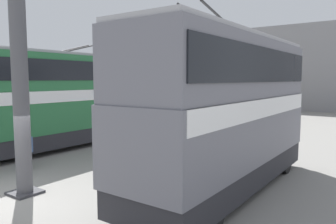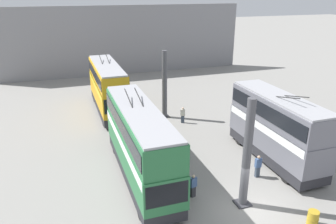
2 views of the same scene
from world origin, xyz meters
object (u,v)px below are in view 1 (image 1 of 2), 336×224
(bus_right_far, at_px, (191,88))
(person_by_right_row, at_px, (27,150))
(bus_left_near, at_px, (226,104))
(person_aisle_midway, at_px, (231,125))
(person_by_left_row, at_px, (134,164))
(bus_right_mid, at_px, (56,95))

(bus_right_far, bearing_deg, person_by_right_row, -171.55)
(bus_left_near, bearing_deg, person_aisle_midway, 23.39)
(bus_left_near, bearing_deg, person_by_left_row, 124.54)
(bus_right_mid, height_order, person_aisle_midway, bus_right_mid)
(bus_right_far, xyz_separation_m, person_by_right_row, (-16.66, -2.47, -2.03))
(bus_right_mid, relative_size, person_by_right_row, 7.30)
(person_by_left_row, height_order, person_aisle_midway, person_by_left_row)
(person_aisle_midway, bearing_deg, person_by_right_row, 9.97)
(person_by_left_row, bearing_deg, bus_left_near, -58.34)
(bus_right_mid, height_order, person_by_left_row, bus_right_mid)
(bus_right_far, distance_m, person_aisle_midway, 8.41)
(bus_right_far, bearing_deg, person_by_left_row, -154.81)
(bus_right_far, distance_m, person_by_left_row, 17.74)
(bus_left_near, xyz_separation_m, person_by_right_row, (-2.41, 7.50, -2.03))
(person_by_left_row, distance_m, person_by_right_row, 5.08)
(person_by_left_row, xyz_separation_m, person_aisle_midway, (10.56, 1.36, -0.01))
(bus_left_near, relative_size, person_by_left_row, 5.64)
(person_by_right_row, bearing_deg, bus_left_near, -88.37)
(bus_left_near, relative_size, bus_right_mid, 0.80)
(bus_right_mid, height_order, person_by_right_row, bus_right_mid)
(bus_right_far, bearing_deg, person_aisle_midway, -131.29)
(bus_left_near, height_order, bus_right_mid, bus_left_near)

